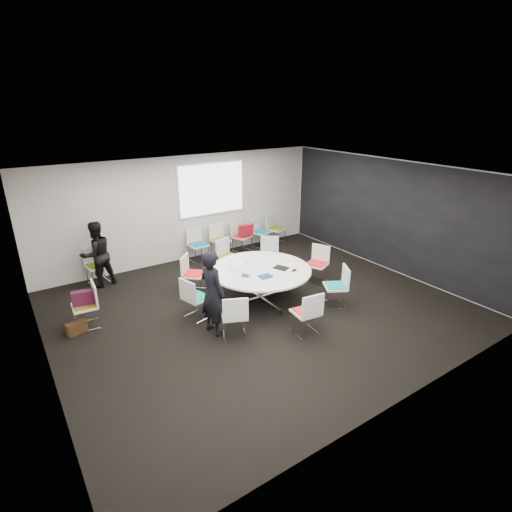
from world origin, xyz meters
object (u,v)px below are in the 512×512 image
chair_ring_b (269,261)px  chair_back_c (242,242)px  person_main (212,293)px  conference_table (260,277)px  brown_bag (77,328)px  chair_back_b (220,246)px  chair_ring_c (228,263)px  chair_ring_e (196,305)px  chair_spare_left (87,314)px  laptop (244,274)px  chair_ring_d (194,281)px  chair_back_d (261,238)px  maroon_bag (83,298)px  chair_person_back (98,272)px  cup (247,262)px  chair_ring_f (235,323)px  chair_ring_a (317,271)px  chair_ring_h (335,294)px  person_back (97,254)px  chair_ring_g (306,320)px  chair_back_e (275,234)px

chair_ring_b → chair_back_c: (0.19, 1.64, 0.00)m
chair_back_c → person_main: 4.44m
conference_table → brown_bag: size_ratio=6.05×
conference_table → chair_back_b: 2.94m
chair_ring_c → brown_bag: size_ratio=2.44×
chair_ring_e → chair_spare_left: (-1.90, 0.87, 0.00)m
laptop → chair_ring_d: bearing=4.8°
chair_back_d → maroon_bag: (-5.40, -1.94, 0.34)m
chair_spare_left → chair_person_back: 2.07m
cup → chair_ring_f: bearing=-130.1°
chair_ring_a → chair_ring_f: same height
chair_back_b → chair_back_d: 1.38m
chair_back_d → chair_spare_left: same height
chair_ring_h → conference_table: bearing=75.7°
chair_ring_h → chair_person_back: 5.58m
conference_table → chair_ring_h: bearing=-43.6°
maroon_bag → chair_back_d: bearing=19.7°
person_back → laptop: 3.59m
chair_ring_e → person_back: person_back is taller
chair_ring_h → chair_ring_g: bearing=141.3°
chair_ring_h → chair_back_d: bearing=17.9°
chair_ring_d → chair_back_e: bearing=159.9°
chair_ring_c → chair_ring_h: size_ratio=1.00×
conference_table → chair_ring_b: size_ratio=2.48×
chair_back_d → person_back: (-4.71, -0.15, 0.51)m
chair_ring_a → chair_ring_b: size_ratio=1.00×
conference_table → chair_ring_a: 1.69m
chair_back_d → chair_spare_left: 5.73m
chair_back_d → chair_person_back: size_ratio=1.00×
chair_ring_b → laptop: 2.04m
chair_person_back → chair_back_b: bearing=172.2°
chair_ring_g → chair_back_c: bearing=79.5°
chair_ring_e → conference_table: bearing=73.1°
chair_back_c → chair_ring_b: bearing=67.0°
chair_back_e → brown_bag: chair_back_e is taller
chair_back_b → maroon_bag: (-4.02, -1.95, 0.34)m
chair_back_c → chair_back_e: 1.25m
chair_ring_a → chair_ring_b: 1.29m
chair_ring_a → chair_ring_e: same height
chair_ring_b → chair_ring_d: (-2.14, -0.05, 0.00)m
chair_ring_c → chair_ring_f: bearing=47.2°
person_back → laptop: size_ratio=5.01×
chair_spare_left → brown_bag: size_ratio=2.44×
chair_spare_left → chair_ring_h: bearing=-110.3°
laptop → maroon_bag: bearing=50.1°
chair_spare_left → brown_bag: 0.32m
chair_ring_h → chair_ring_d: bearing=73.9°
chair_ring_b → chair_back_c: size_ratio=1.00×
chair_back_c → laptop: chair_back_c is taller
chair_ring_d → person_main: 1.88m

